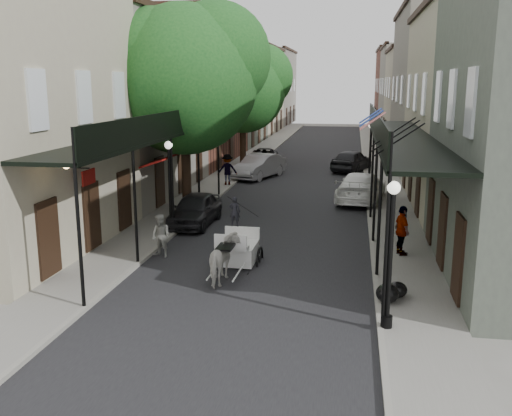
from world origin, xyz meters
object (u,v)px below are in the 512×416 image
at_px(lamppost_right_far, 370,153).
at_px(car_left_near, 195,209).
at_px(lamppost_left, 170,185).
at_px(pedestrian_sidewalk_left, 227,169).
at_px(car_left_mid, 259,166).
at_px(car_right_near, 361,187).
at_px(carriage, 240,234).
at_px(car_right_far, 352,160).
at_px(tree_far, 248,86).
at_px(pedestrian_walking, 161,236).
at_px(car_left_far, 264,157).
at_px(pedestrian_sidewalk_right, 402,231).
at_px(tree_near, 193,73).
at_px(horse, 225,260).
at_px(lamppost_right_near, 390,253).

relative_size(lamppost_right_far, car_left_near, 0.91).
distance_m(lamppost_left, pedestrian_sidewalk_left, 11.11).
distance_m(pedestrian_sidewalk_left, car_left_mid, 3.60).
bearing_deg(car_right_near, carriage, 77.12).
xyz_separation_m(lamppost_left, car_right_far, (7.15, 18.28, -1.28)).
distance_m(lamppost_left, car_left_near, 2.27).
xyz_separation_m(car_left_mid, car_right_near, (6.44, -6.39, -0.01)).
bearing_deg(car_left_near, tree_far, 93.79).
distance_m(tree_far, pedestrian_walking, 21.77).
xyz_separation_m(tree_far, car_left_far, (0.77, 2.40, -5.24)).
xyz_separation_m(pedestrian_walking, car_left_mid, (0.66, 17.38, -0.00)).
bearing_deg(pedestrian_sidewalk_right, lamppost_left, 61.67).
xyz_separation_m(lamppost_left, car_left_far, (0.63, 20.57, -1.45)).
bearing_deg(car_right_far, car_right_near, 111.93).
bearing_deg(tree_near, car_left_near, -75.46).
bearing_deg(tree_near, horse, -69.38).
xyz_separation_m(tree_near, car_left_far, (0.72, 16.40, -5.89)).
height_order(car_left_mid, car_right_far, car_left_mid).
distance_m(tree_near, lamppost_right_near, 15.39).
bearing_deg(horse, pedestrian_sidewalk_right, -147.60).
height_order(pedestrian_walking, car_left_far, pedestrian_walking).
relative_size(tree_far, car_left_mid, 1.84).
relative_size(horse, pedestrian_sidewalk_left, 0.96).
bearing_deg(tree_far, car_left_mid, -69.66).
relative_size(pedestrian_sidewalk_left, car_right_far, 0.41).
distance_m(carriage, pedestrian_walking, 2.84).
height_order(pedestrian_sidewalk_left, car_right_near, pedestrian_sidewalk_left).
xyz_separation_m(horse, car_right_near, (4.28, 13.16, 0.03)).
bearing_deg(car_left_near, tree_near, 105.97).
bearing_deg(pedestrian_sidewalk_right, tree_near, 39.49).
height_order(lamppost_right_far, horse, lamppost_right_far).
xyz_separation_m(horse, car_left_mid, (-2.16, 19.55, 0.04)).
height_order(lamppost_left, car_right_near, lamppost_left).
bearing_deg(car_left_mid, pedestrian_walking, -72.96).
distance_m(car_left_near, car_right_far, 17.81).
bearing_deg(lamppost_left, tree_near, 91.34).
xyz_separation_m(lamppost_right_near, car_right_near, (-0.50, 16.00, -1.29)).
relative_size(pedestrian_sidewalk_right, car_right_far, 0.39).
bearing_deg(car_right_near, pedestrian_sidewalk_right, 106.30).
distance_m(carriage, car_left_far, 23.62).
relative_size(tree_far, car_left_far, 2.00).
bearing_deg(horse, car_right_far, -98.56).
bearing_deg(lamppost_left, car_left_near, 72.92).
xyz_separation_m(lamppost_left, car_left_near, (0.53, 1.74, -1.35)).
bearing_deg(car_left_mid, car_right_far, 52.63).
bearing_deg(car_right_near, pedestrian_sidewalk_left, -12.90).
bearing_deg(carriage, tree_far, 100.15).
distance_m(lamppost_left, car_right_near, 11.18).
xyz_separation_m(car_left_mid, car_right_far, (5.89, 3.89, -0.01)).
relative_size(carriage, car_right_far, 0.55).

